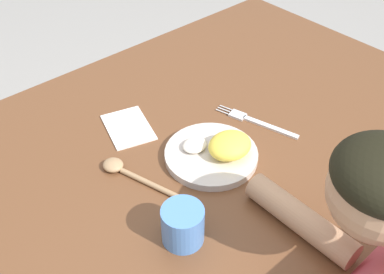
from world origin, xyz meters
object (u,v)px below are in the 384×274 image
plate (217,151)px  spoon (126,172)px  fork (256,122)px  drinking_cup (183,225)px

plate → spoon: 0.21m
plate → spoon: (-0.18, 0.09, -0.01)m
fork → drinking_cup: 0.39m
spoon → drinking_cup: size_ratio=2.55×
fork → drinking_cup: (-0.36, -0.15, 0.04)m
plate → drinking_cup: bearing=-149.6°
plate → fork: size_ratio=0.97×
fork → spoon: bearing=63.6°
spoon → drinking_cup: bearing=158.6°
plate → fork: 0.16m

